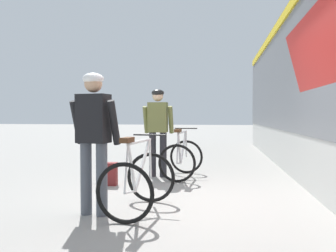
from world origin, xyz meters
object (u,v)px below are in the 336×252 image
at_px(bicycle_near_white, 139,181).
at_px(bicycle_far_silver, 182,157).
at_px(backpack_on_platform, 109,174).
at_px(cyclist_near_in_dark, 94,130).
at_px(cyclist_far_in_olive, 158,125).

distance_m(bicycle_near_white, bicycle_far_silver, 2.51).
xyz_separation_m(bicycle_near_white, backpack_on_platform, (-0.92, 1.57, -0.20)).
distance_m(cyclist_near_in_dark, backpack_on_platform, 2.01).
height_order(cyclist_far_in_olive, backpack_on_platform, cyclist_far_in_olive).
relative_size(bicycle_far_silver, backpack_on_platform, 2.80).
bearing_deg(cyclist_far_in_olive, backpack_on_platform, -126.24).
relative_size(cyclist_far_in_olive, bicycle_far_silver, 1.57).
xyz_separation_m(cyclist_near_in_dark, bicycle_far_silver, (0.81, 2.69, -0.65)).
relative_size(cyclist_near_in_dark, cyclist_far_in_olive, 1.00).
xyz_separation_m(cyclist_near_in_dark, bicycle_near_white, (0.52, 0.20, -0.65)).
bearing_deg(bicycle_near_white, backpack_on_platform, 120.22).
relative_size(cyclist_near_in_dark, backpack_on_platform, 4.40).
bearing_deg(bicycle_near_white, cyclist_near_in_dark, -159.08).
bearing_deg(bicycle_far_silver, bicycle_near_white, -96.47).
bearing_deg(backpack_on_platform, cyclist_near_in_dark, -83.81).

